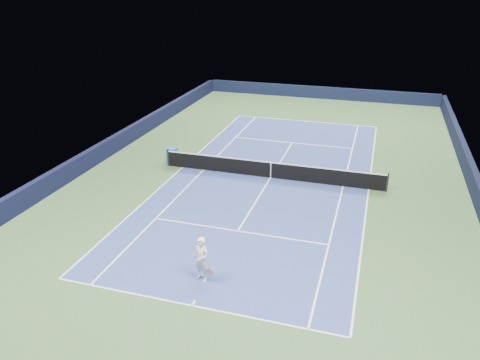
# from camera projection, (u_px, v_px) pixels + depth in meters

# --- Properties ---
(ground) EXTENTS (40.00, 40.00, 0.00)m
(ground) POSITION_uv_depth(u_px,v_px,m) (271.00, 178.00, 26.88)
(ground) COLOR #35542D
(ground) RESTS_ON ground
(wall_far) EXTENTS (22.00, 0.35, 1.10)m
(wall_far) POSITION_uv_depth(u_px,v_px,m) (320.00, 93.00, 44.03)
(wall_far) COLOR #111733
(wall_far) RESTS_ON ground
(wall_right) EXTENTS (0.35, 40.00, 1.10)m
(wall_right) POSITION_uv_depth(u_px,v_px,m) (478.00, 192.00, 23.78)
(wall_right) COLOR black
(wall_right) RESTS_ON ground
(wall_left) EXTENTS (0.35, 40.00, 1.10)m
(wall_left) POSITION_uv_depth(u_px,v_px,m) (104.00, 150.00, 29.54)
(wall_left) COLOR #111333
(wall_left) RESTS_ON ground
(court_surface) EXTENTS (10.97, 23.77, 0.01)m
(court_surface) POSITION_uv_depth(u_px,v_px,m) (271.00, 178.00, 26.88)
(court_surface) COLOR navy
(court_surface) RESTS_ON ground
(baseline_far) EXTENTS (10.97, 0.08, 0.00)m
(baseline_far) POSITION_uv_depth(u_px,v_px,m) (305.00, 121.00, 37.29)
(baseline_far) COLOR white
(baseline_far) RESTS_ON ground
(baseline_near) EXTENTS (10.97, 0.08, 0.00)m
(baseline_near) POSITION_uv_depth(u_px,v_px,m) (192.00, 306.00, 16.46)
(baseline_near) COLOR white
(baseline_near) RESTS_ON ground
(sideline_doubles_right) EXTENTS (0.08, 23.77, 0.00)m
(sideline_doubles_right) POSITION_uv_depth(u_px,v_px,m) (369.00, 189.00, 25.42)
(sideline_doubles_right) COLOR white
(sideline_doubles_right) RESTS_ON ground
(sideline_doubles_left) EXTENTS (0.08, 23.77, 0.00)m
(sideline_doubles_left) POSITION_uv_depth(u_px,v_px,m) (183.00, 167.00, 28.34)
(sideline_doubles_left) COLOR white
(sideline_doubles_left) RESTS_ON ground
(sideline_singles_right) EXTENTS (0.08, 23.77, 0.00)m
(sideline_singles_right) POSITION_uv_depth(u_px,v_px,m) (343.00, 186.00, 25.78)
(sideline_singles_right) COLOR white
(sideline_singles_right) RESTS_ON ground
(sideline_singles_left) EXTENTS (0.08, 23.77, 0.00)m
(sideline_singles_left) POSITION_uv_depth(u_px,v_px,m) (204.00, 170.00, 27.97)
(sideline_singles_left) COLOR white
(sideline_singles_left) RESTS_ON ground
(service_line_far) EXTENTS (8.23, 0.08, 0.00)m
(service_line_far) POSITION_uv_depth(u_px,v_px,m) (292.00, 143.00, 32.48)
(service_line_far) COLOR white
(service_line_far) RESTS_ON ground
(service_line_near) EXTENTS (8.23, 0.08, 0.00)m
(service_line_near) POSITION_uv_depth(u_px,v_px,m) (238.00, 231.00, 21.27)
(service_line_near) COLOR white
(service_line_near) RESTS_ON ground
(center_service_line) EXTENTS (0.08, 12.80, 0.00)m
(center_service_line) POSITION_uv_depth(u_px,v_px,m) (271.00, 178.00, 26.88)
(center_service_line) COLOR white
(center_service_line) RESTS_ON ground
(center_mark_far) EXTENTS (0.08, 0.30, 0.00)m
(center_mark_far) POSITION_uv_depth(u_px,v_px,m) (305.00, 122.00, 37.16)
(center_mark_far) COLOR white
(center_mark_far) RESTS_ON ground
(center_mark_near) EXTENTS (0.08, 0.30, 0.00)m
(center_mark_near) POSITION_uv_depth(u_px,v_px,m) (194.00, 303.00, 16.60)
(center_mark_near) COLOR white
(center_mark_near) RESTS_ON ground
(tennis_net) EXTENTS (12.90, 0.10, 1.07)m
(tennis_net) POSITION_uv_depth(u_px,v_px,m) (271.00, 170.00, 26.68)
(tennis_net) COLOR black
(tennis_net) RESTS_ON ground
(sponsor_cube) EXTENTS (0.64, 0.56, 0.95)m
(sponsor_cube) POSITION_uv_depth(u_px,v_px,m) (172.00, 155.00, 28.91)
(sponsor_cube) COLOR blue
(sponsor_cube) RESTS_ON ground
(tennis_player) EXTENTS (0.87, 1.35, 2.17)m
(tennis_player) POSITION_uv_depth(u_px,v_px,m) (202.00, 259.00, 17.52)
(tennis_player) COLOR white
(tennis_player) RESTS_ON ground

